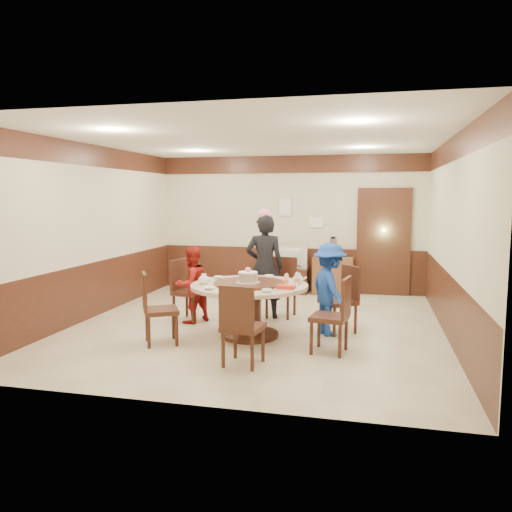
% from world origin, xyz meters
% --- Properties ---
extents(room, '(6.00, 6.04, 2.84)m').
position_xyz_m(room, '(0.01, 0.01, 1.08)').
color(room, beige).
rests_on(room, ground).
extents(banquet_table, '(1.64, 1.64, 0.78)m').
position_xyz_m(banquet_table, '(0.03, -0.60, 0.53)').
color(banquet_table, '#401F14').
rests_on(banquet_table, ground).
extents(chair_0, '(0.62, 0.62, 0.97)m').
position_xyz_m(chair_0, '(1.25, -0.09, 0.30)').
color(chair_0, '#401F14').
rests_on(chair_0, ground).
extents(chair_1, '(0.50, 0.51, 0.97)m').
position_xyz_m(chair_1, '(0.25, 0.68, 0.30)').
color(chair_1, '#401F14').
rests_on(chair_1, ground).
extents(chair_2, '(0.54, 0.53, 0.97)m').
position_xyz_m(chair_2, '(-1.14, 0.08, 0.30)').
color(chair_2, '#401F14').
rests_on(chair_2, ground).
extents(chair_3, '(0.60, 0.60, 0.97)m').
position_xyz_m(chair_3, '(-1.06, -1.22, 0.30)').
color(chair_3, '#401F14').
rests_on(chair_3, ground).
extents(chair_4, '(0.49, 0.50, 0.97)m').
position_xyz_m(chair_4, '(0.24, -1.79, 0.30)').
color(chair_4, '#401F14').
rests_on(chair_4, ground).
extents(chair_5, '(0.51, 0.50, 0.97)m').
position_xyz_m(chair_5, '(1.21, -1.08, 0.30)').
color(chair_5, '#401F14').
rests_on(chair_5, ground).
extents(person_standing, '(0.67, 0.50, 1.68)m').
position_xyz_m(person_standing, '(-0.00, 0.54, 0.84)').
color(person_standing, black).
rests_on(person_standing, ground).
extents(person_red, '(0.70, 0.74, 1.20)m').
position_xyz_m(person_red, '(-1.05, -0.03, 0.60)').
color(person_red, '#A11A15').
rests_on(person_red, ground).
extents(person_blue, '(0.86, 0.98, 1.32)m').
position_xyz_m(person_blue, '(1.12, -0.25, 0.66)').
color(person_blue, '#183E9C').
rests_on(person_blue, ground).
extents(birthday_cake, '(0.33, 0.33, 0.22)m').
position_xyz_m(birthday_cake, '(0.02, -0.64, 0.86)').
color(birthday_cake, white).
rests_on(birthday_cake, banquet_table).
extents(teapot_left, '(0.17, 0.15, 0.13)m').
position_xyz_m(teapot_left, '(-0.59, -0.75, 0.81)').
color(teapot_left, white).
rests_on(teapot_left, banquet_table).
extents(teapot_right, '(0.17, 0.15, 0.13)m').
position_xyz_m(teapot_right, '(0.68, -0.38, 0.81)').
color(teapot_right, white).
rests_on(teapot_right, banquet_table).
extents(bowl_0, '(0.14, 0.14, 0.03)m').
position_xyz_m(bowl_0, '(-0.54, -0.25, 0.77)').
color(bowl_0, white).
rests_on(bowl_0, banquet_table).
extents(bowl_1, '(0.14, 0.14, 0.04)m').
position_xyz_m(bowl_1, '(0.39, -1.13, 0.77)').
color(bowl_1, white).
rests_on(bowl_1, banquet_table).
extents(bowl_2, '(0.16, 0.16, 0.04)m').
position_xyz_m(bowl_2, '(-0.38, -1.12, 0.77)').
color(bowl_2, white).
rests_on(bowl_2, banquet_table).
extents(bowl_3, '(0.12, 0.12, 0.04)m').
position_xyz_m(bowl_3, '(0.67, -0.75, 0.77)').
color(bowl_3, white).
rests_on(bowl_3, banquet_table).
extents(bowl_4, '(0.17, 0.17, 0.04)m').
position_xyz_m(bowl_4, '(-0.64, -0.48, 0.77)').
color(bowl_4, white).
rests_on(bowl_4, banquet_table).
extents(bowl_5, '(0.14, 0.14, 0.04)m').
position_xyz_m(bowl_5, '(0.19, -0.01, 0.77)').
color(bowl_5, white).
rests_on(bowl_5, banquet_table).
extents(saucer_near, '(0.18, 0.18, 0.01)m').
position_xyz_m(saucer_near, '(-0.22, -1.25, 0.76)').
color(saucer_near, white).
rests_on(saucer_near, banquet_table).
extents(saucer_far, '(0.18, 0.18, 0.01)m').
position_xyz_m(saucer_far, '(0.48, -0.10, 0.76)').
color(saucer_far, white).
rests_on(saucer_far, banquet_table).
extents(shrimp_platter, '(0.30, 0.20, 0.06)m').
position_xyz_m(shrimp_platter, '(0.60, -0.92, 0.78)').
color(shrimp_platter, white).
rests_on(shrimp_platter, banquet_table).
extents(bottle_0, '(0.06, 0.06, 0.16)m').
position_xyz_m(bottle_0, '(0.56, -0.64, 0.83)').
color(bottle_0, white).
rests_on(bottle_0, banquet_table).
extents(bottle_1, '(0.06, 0.06, 0.16)m').
position_xyz_m(bottle_1, '(0.69, -0.52, 0.83)').
color(bottle_1, white).
rests_on(bottle_1, banquet_table).
extents(tv_stand, '(0.85, 0.45, 0.50)m').
position_xyz_m(tv_stand, '(-0.00, 2.75, 0.25)').
color(tv_stand, '#401F14').
rests_on(tv_stand, ground).
extents(television, '(0.79, 0.22, 0.45)m').
position_xyz_m(television, '(-0.00, 2.75, 0.73)').
color(television, gray).
rests_on(television, tv_stand).
extents(side_cabinet, '(0.80, 0.40, 0.75)m').
position_xyz_m(side_cabinet, '(0.92, 2.78, 0.38)').
color(side_cabinet, brown).
rests_on(side_cabinet, ground).
extents(thermos, '(0.15, 0.15, 0.38)m').
position_xyz_m(thermos, '(0.92, 2.78, 0.94)').
color(thermos, silver).
rests_on(thermos, side_cabinet).
extents(notice_left, '(0.25, 0.00, 0.35)m').
position_xyz_m(notice_left, '(-0.10, 2.96, 1.75)').
color(notice_left, white).
rests_on(notice_left, room).
extents(notice_right, '(0.30, 0.00, 0.22)m').
position_xyz_m(notice_right, '(0.55, 2.96, 1.45)').
color(notice_right, white).
rests_on(notice_right, room).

